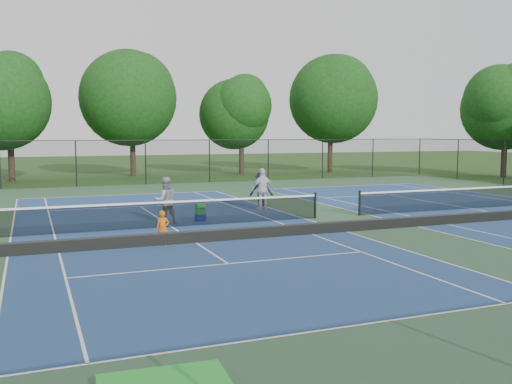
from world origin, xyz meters
name	(u,v)px	position (x,y,z in m)	size (l,w,h in m)	color
ground	(338,217)	(0.00, 0.00, 0.00)	(140.00, 140.00, 0.00)	#234716
court_pad	(338,217)	(0.00, 0.00, 0.00)	(36.00, 36.00, 0.01)	#2A4C30
tennis_court_left	(172,225)	(-7.00, 0.00, 0.10)	(12.00, 23.83, 1.07)	navy
tennis_court_right	(471,207)	(7.00, 0.00, 0.10)	(12.00, 23.83, 1.07)	navy
perimeter_fence	(338,179)	(0.00, 0.00, 1.60)	(36.08, 36.08, 3.02)	black
tree_back_a	(9,97)	(-13.00, 24.00, 6.04)	(6.80, 6.80, 9.15)	#2D2116
tree_back_b	(132,94)	(-4.00, 26.00, 6.60)	(7.60, 7.60, 10.03)	#2D2116
tree_back_c	(241,109)	(5.00, 25.00, 5.48)	(6.00, 6.00, 8.40)	#2D2116
tree_back_d	(331,95)	(13.00, 24.00, 6.82)	(7.80, 7.80, 10.37)	#2D2116
tree_side_e	(506,103)	(23.00, 14.00, 5.81)	(6.60, 6.60, 8.87)	#2D2116
child_player	(163,228)	(-8.08, -3.36, 0.55)	(0.40, 0.26, 1.11)	#CA590D
instructor	(165,201)	(-7.04, 0.85, 0.91)	(0.88, 0.69, 1.82)	#949497
bystander_a	(263,189)	(-2.01, 3.28, 0.95)	(1.11, 0.46, 1.89)	silver
bystander_b	(261,190)	(-1.93, 3.65, 0.85)	(1.10, 0.63, 1.70)	#1A1B3B
ball_crate	(200,218)	(-5.61, 1.03, 0.14)	(0.38, 0.29, 0.29)	navy
ball_hopper	(200,209)	(-5.61, 1.03, 0.50)	(0.34, 0.28, 0.42)	green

